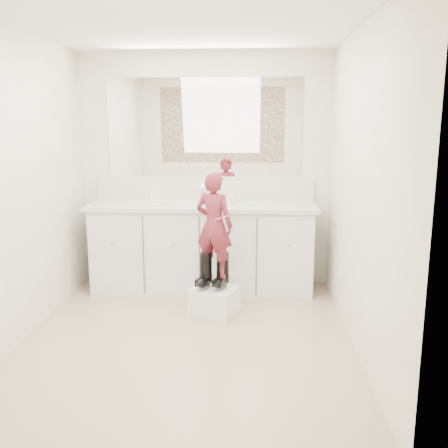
{
  "coord_description": "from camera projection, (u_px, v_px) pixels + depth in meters",
  "views": [
    {
      "loc": [
        0.52,
        -3.69,
        1.7
      ],
      "look_at": [
        0.26,
        0.54,
        0.83
      ],
      "focal_mm": 40.0,
      "sensor_mm": 36.0,
      "label": 1
    }
  ],
  "objects": [
    {
      "name": "ceiling",
      "position": [
        182.0,
        20.0,
        3.5
      ],
      "size": [
        3.0,
        3.0,
        0.0
      ],
      "primitive_type": "plane",
      "rotation": [
        3.14,
        0.0,
        0.0
      ],
      "color": "white",
      "rests_on": "wall_back"
    },
    {
      "name": "vanity_cabinet",
      "position": [
        203.0,
        249.0,
        5.1
      ],
      "size": [
        2.2,
        0.55,
        0.85
      ],
      "primitive_type": "cube",
      "color": "silver",
      "rests_on": "floor"
    },
    {
      "name": "soap_bottle",
      "position": [
        156.0,
        194.0,
        4.94
      ],
      "size": [
        0.1,
        0.1,
        0.21
      ],
      "primitive_type": "imported",
      "rotation": [
        0.0,
        0.0,
        -0.05
      ],
      "color": "white",
      "rests_on": "countertop"
    },
    {
      "name": "wall_front",
      "position": [
        140.0,
        233.0,
        2.28
      ],
      "size": [
        2.6,
        0.0,
        2.6
      ],
      "primitive_type": "plane",
      "rotation": [
        -1.57,
        0.0,
        0.0
      ],
      "color": "beige",
      "rests_on": "floor"
    },
    {
      "name": "toddler",
      "position": [
        214.0,
        225.0,
        4.36
      ],
      "size": [
        0.4,
        0.33,
        0.94
      ],
      "primitive_type": "imported",
      "rotation": [
        0.0,
        0.0,
        2.78
      ],
      "color": "#AC3549",
      "rests_on": "step_stool"
    },
    {
      "name": "wall_left",
      "position": [
        17.0,
        188.0,
        3.82
      ],
      "size": [
        0.0,
        3.0,
        3.0
      ],
      "primitive_type": "plane",
      "rotation": [
        1.57,
        0.0,
        1.57
      ],
      "color": "beige",
      "rests_on": "floor"
    },
    {
      "name": "cup",
      "position": [
        233.0,
        199.0,
        5.01
      ],
      "size": [
        0.13,
        0.13,
        0.09
      ],
      "primitive_type": "imported",
      "rotation": [
        0.0,
        0.0,
        0.34
      ],
      "color": "beige",
      "rests_on": "countertop"
    },
    {
      "name": "boot_left",
      "position": [
        206.0,
        270.0,
        4.45
      ],
      "size": [
        0.18,
        0.24,
        0.32
      ],
      "primitive_type": null,
      "rotation": [
        0.0,
        0.0,
        -0.36
      ],
      "color": "black",
      "rests_on": "step_stool"
    },
    {
      "name": "backsplash",
      "position": [
        205.0,
        188.0,
        5.23
      ],
      "size": [
        2.28,
        0.03,
        0.25
      ],
      "primitive_type": "cube",
      "color": "beige",
      "rests_on": "countertop"
    },
    {
      "name": "countertop",
      "position": [
        202.0,
        206.0,
        4.99
      ],
      "size": [
        2.28,
        0.58,
        0.04
      ],
      "primitive_type": "cube",
      "color": "beige",
      "rests_on": "vanity_cabinet"
    },
    {
      "name": "faucet",
      "position": [
        204.0,
        197.0,
        5.14
      ],
      "size": [
        0.08,
        0.08,
        0.1
      ],
      "primitive_type": "cylinder",
      "color": "silver",
      "rests_on": "countertop"
    },
    {
      "name": "boot_right",
      "position": [
        223.0,
        270.0,
        4.44
      ],
      "size": [
        0.18,
        0.24,
        0.32
      ],
      "primitive_type": null,
      "rotation": [
        0.0,
        0.0,
        -0.36
      ],
      "color": "black",
      "rests_on": "step_stool"
    },
    {
      "name": "dot_panel",
      "position": [
        137.0,
        133.0,
        2.2
      ],
      "size": [
        2.0,
        0.01,
        1.2
      ],
      "primitive_type": "cube",
      "color": "#472819",
      "rests_on": "wall_front"
    },
    {
      "name": "floor",
      "position": [
        187.0,
        339.0,
        3.98
      ],
      "size": [
        3.0,
        3.0,
        0.0
      ],
      "primitive_type": "plane",
      "color": "#968462",
      "rests_on": "ground"
    },
    {
      "name": "step_stool",
      "position": [
        214.0,
        301.0,
        4.48
      ],
      "size": [
        0.47,
        0.43,
        0.24
      ],
      "primitive_type": "cube",
      "rotation": [
        0.0,
        0.0,
        -0.36
      ],
      "color": "white",
      "rests_on": "floor"
    },
    {
      "name": "wall_right",
      "position": [
        360.0,
        191.0,
        3.67
      ],
      "size": [
        0.0,
        3.0,
        3.0
      ],
      "primitive_type": "plane",
      "rotation": [
        1.57,
        0.0,
        -1.57
      ],
      "color": "beige",
      "rests_on": "floor"
    },
    {
      "name": "toothbrush",
      "position": [
        221.0,
        218.0,
        4.26
      ],
      "size": [
        0.13,
        0.06,
        0.06
      ],
      "primitive_type": "cylinder",
      "rotation": [
        0.0,
        1.22,
        -0.36
      ],
      "color": "#E85A85",
      "rests_on": "toddler"
    },
    {
      "name": "mirror",
      "position": [
        204.0,
        128.0,
        5.11
      ],
      "size": [
        2.0,
        0.02,
        1.0
      ],
      "primitive_type": "cube",
      "color": "white",
      "rests_on": "wall_back"
    },
    {
      "name": "wall_back",
      "position": [
        205.0,
        171.0,
        5.21
      ],
      "size": [
        2.6,
        0.0,
        2.6
      ],
      "primitive_type": "plane",
      "rotation": [
        1.57,
        0.0,
        0.0
      ],
      "color": "beige",
      "rests_on": "floor"
    }
  ]
}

